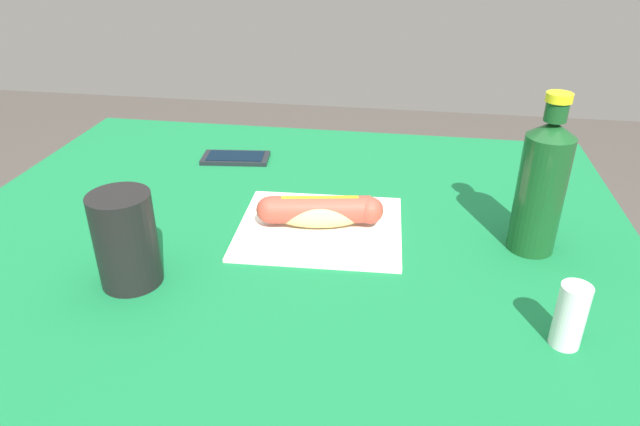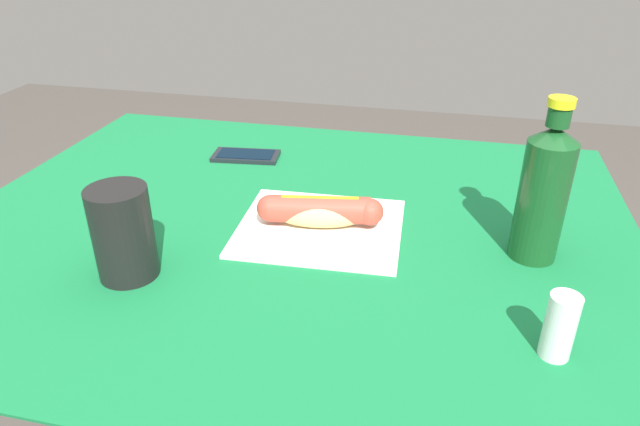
% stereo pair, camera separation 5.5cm
% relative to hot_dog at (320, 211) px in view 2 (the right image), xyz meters
% --- Properties ---
extents(dining_table, '(1.13, 0.92, 0.75)m').
position_rel_hot_dog_xyz_m(dining_table, '(-0.05, 0.01, -0.17)').
color(dining_table, brown).
rests_on(dining_table, ground).
extents(paper_wrapper, '(0.27, 0.24, 0.01)m').
position_rel_hot_dog_xyz_m(paper_wrapper, '(0.00, 0.00, -0.03)').
color(paper_wrapper, silver).
rests_on(paper_wrapper, dining_table).
extents(hot_dog, '(0.20, 0.08, 0.05)m').
position_rel_hot_dog_xyz_m(hot_dog, '(0.00, 0.00, 0.00)').
color(hot_dog, '#E5BC75').
rests_on(hot_dog, paper_wrapper).
extents(cell_phone, '(0.14, 0.08, 0.01)m').
position_rel_hot_dog_xyz_m(cell_phone, '(-0.22, 0.26, -0.03)').
color(cell_phone, black).
rests_on(cell_phone, dining_table).
extents(soda_bottle, '(0.07, 0.07, 0.24)m').
position_rel_hot_dog_xyz_m(soda_bottle, '(0.33, -0.00, 0.07)').
color(soda_bottle, '#14471E').
rests_on(soda_bottle, dining_table).
extents(drinking_cup, '(0.08, 0.08, 0.13)m').
position_rel_hot_dog_xyz_m(drinking_cup, '(-0.24, -0.19, 0.03)').
color(drinking_cup, black).
rests_on(drinking_cup, dining_table).
extents(salt_shaker, '(0.04, 0.04, 0.08)m').
position_rel_hot_dog_xyz_m(salt_shaker, '(0.33, -0.23, 0.01)').
color(salt_shaker, silver).
rests_on(salt_shaker, dining_table).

